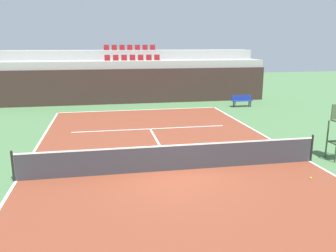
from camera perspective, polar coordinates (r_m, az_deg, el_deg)
The scene contains 15 objects.
ground_plane at distance 12.77m, azimuth 1.01°, elevation -7.34°, with size 80.00×80.00×0.00m, color #477042.
court_surface at distance 12.77m, azimuth 1.01°, elevation -7.32°, with size 11.00×24.00×0.01m, color brown.
baseline_far at distance 24.19m, azimuth -4.76°, elevation 2.65°, with size 11.00×0.10×0.00m, color white.
sideline_left at distance 12.89m, azimuth -23.73°, elevation -8.29°, with size 0.10×24.00×0.00m, color white.
sideline_right at distance 14.81m, azimuth 22.22°, elevation -5.36°, with size 0.10×24.00×0.00m, color white.
service_line_far at distance 18.80m, azimuth -2.96°, elevation -0.47°, with size 8.26×0.10×0.00m, color white.
centre_service_line at distance 15.75m, azimuth -1.36°, elevation -3.23°, with size 0.10×6.40×0.00m, color white.
back_wall at distance 26.79m, azimuth -5.47°, elevation 6.52°, with size 20.92×0.30×2.63m, color #33231E.
stands_tier_lower at distance 28.10m, azimuth -5.75°, elevation 7.42°, with size 20.92×2.40×3.21m, color #9E9E99.
stands_tier_upper at distance 30.44m, azimuth -6.17°, elevation 8.59°, with size 20.92×2.40×3.96m, color #9E9E99.
seating_row_lower at distance 28.06m, azimuth -5.85°, elevation 10.95°, with size 4.38×0.44×0.44m.
seating_row_upper at distance 30.43m, azimuth -6.29°, elevation 12.55°, with size 4.38×0.44×0.44m.
tennis_net at distance 12.60m, azimuth 1.01°, elevation -5.18°, with size 11.08×0.08×1.07m.
player_bench at distance 25.93m, azimuth 12.06°, elevation 4.24°, with size 1.50×0.40×0.85m.
tennis_ball_1 at distance 12.96m, azimuth 22.41°, elevation -7.89°, with size 0.07×0.07×0.07m, color #CCE033.
Camera 1 is at (-2.44, -11.69, 4.54)m, focal length 37.06 mm.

